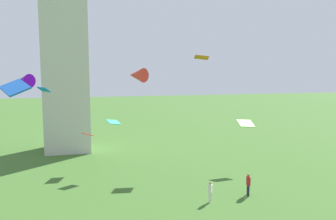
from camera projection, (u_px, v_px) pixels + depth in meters
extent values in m
cylinder|color=#1E2333|center=(248.00, 191.00, 27.86)|extent=(0.17, 0.17, 0.88)
cylinder|color=#1E2333|center=(248.00, 189.00, 28.26)|extent=(0.17, 0.17, 0.88)
cube|color=red|center=(248.00, 181.00, 27.97)|extent=(0.41, 0.54, 0.70)
sphere|color=#A37556|center=(249.00, 175.00, 27.91)|extent=(0.26, 0.26, 0.26)
cylinder|color=silver|center=(210.00, 198.00, 26.51)|extent=(0.15, 0.15, 0.78)
cylinder|color=silver|center=(211.00, 197.00, 26.83)|extent=(0.15, 0.15, 0.78)
cube|color=silver|center=(210.00, 189.00, 26.58)|extent=(0.45, 0.48, 0.62)
sphere|color=#A37556|center=(210.00, 183.00, 26.53)|extent=(0.23, 0.23, 0.23)
cone|color=red|center=(137.00, 75.00, 29.85)|extent=(2.01, 2.12, 1.23)
cone|color=#6204BE|center=(24.00, 81.00, 27.42)|extent=(1.87, 1.88, 1.11)
cube|color=#2FE1B2|center=(113.00, 122.00, 33.72)|extent=(1.48, 1.41, 0.56)
cube|color=#35CC04|center=(246.00, 123.00, 35.42)|extent=(1.70, 1.20, 0.79)
cube|color=blue|center=(15.00, 88.00, 15.49)|extent=(1.54, 1.61, 0.76)
cube|color=#D06808|center=(201.00, 57.00, 37.66)|extent=(1.65, 1.30, 0.55)
cube|color=#C64127|center=(88.00, 134.00, 34.54)|extent=(1.20, 1.63, 0.64)
cube|color=#0C79EE|center=(44.00, 90.00, 32.06)|extent=(1.29, 1.31, 0.53)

